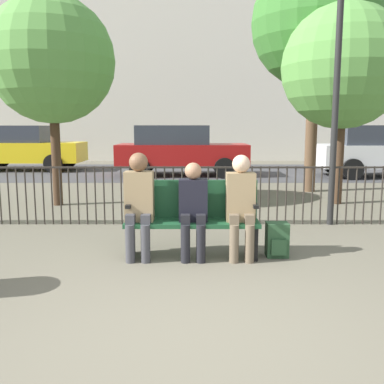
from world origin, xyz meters
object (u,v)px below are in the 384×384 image
(lamp_post, at_px, (338,52))
(parked_car_1, at_px, (22,147))
(seated_person_1, at_px, (193,205))
(backpack, at_px, (277,240))
(tree_2, at_px, (316,24))
(park_bench, at_px, (192,216))
(seated_person_2, at_px, (241,201))
(tree_1, at_px, (52,60))
(parked_car_2, at_px, (382,150))
(parked_car_0, at_px, (180,150))
(tree_0, at_px, (344,67))
(seated_person_0, at_px, (139,200))

(lamp_post, relative_size, parked_car_1, 0.99)
(seated_person_1, relative_size, lamp_post, 0.28)
(backpack, xyz_separation_m, tree_2, (1.85, 5.37, 3.74))
(park_bench, height_order, seated_person_2, seated_person_2)
(tree_1, relative_size, parked_car_2, 0.97)
(tree_1, distance_m, parked_car_0, 6.19)
(parked_car_1, bearing_deg, seated_person_1, -59.67)
(park_bench, bearing_deg, tree_0, 50.19)
(lamp_post, height_order, parked_car_0, lamp_post)
(seated_person_1, bearing_deg, tree_0, 51.32)
(seated_person_2, relative_size, parked_car_0, 0.30)
(backpack, distance_m, parked_car_2, 9.86)
(seated_person_1, relative_size, tree_2, 0.21)
(parked_car_0, distance_m, parked_car_1, 6.02)
(seated_person_2, distance_m, lamp_post, 3.18)
(backpack, bearing_deg, seated_person_1, -176.40)
(backpack, xyz_separation_m, parked_car_1, (-7.22, 10.53, 0.64))
(tree_0, xyz_separation_m, parked_car_1, (-9.18, 6.87, -1.90))
(tree_0, height_order, lamp_post, lamp_post)
(parked_car_0, xyz_separation_m, parked_car_1, (-5.79, 1.65, 0.00))
(lamp_post, xyz_separation_m, parked_car_2, (3.75, 6.75, -1.87))
(park_bench, xyz_separation_m, seated_person_0, (-0.63, -0.12, 0.22))
(park_bench, distance_m, parked_car_0, 8.83)
(seated_person_2, bearing_deg, seated_person_0, 179.94)
(backpack, height_order, tree_2, tree_2)
(tree_1, relative_size, parked_car_0, 0.97)
(seated_person_2, relative_size, tree_0, 0.31)
(park_bench, bearing_deg, seated_person_1, -84.14)
(backpack, bearing_deg, parked_car_0, 99.16)
(seated_person_0, height_order, lamp_post, lamp_post)
(seated_person_0, height_order, parked_car_1, parked_car_1)
(park_bench, distance_m, tree_1, 4.98)
(parked_car_0, bearing_deg, tree_0, -56.98)
(parked_car_0, height_order, parked_car_1, same)
(seated_person_1, relative_size, parked_car_2, 0.27)
(seated_person_2, bearing_deg, lamp_post, 47.36)
(seated_person_0, xyz_separation_m, seated_person_1, (0.64, -0.01, -0.07))
(tree_2, xyz_separation_m, parked_car_1, (-9.07, 5.16, -3.10))
(parked_car_0, bearing_deg, parked_car_1, 164.12)
(parked_car_0, bearing_deg, parked_car_2, -3.42)
(parked_car_1, distance_m, parked_car_2, 12.35)
(backpack, bearing_deg, tree_2, 71.00)
(seated_person_1, distance_m, backpack, 1.12)
(seated_person_0, bearing_deg, seated_person_1, -0.58)
(seated_person_2, height_order, tree_0, tree_0)
(seated_person_2, height_order, backpack, seated_person_2)
(seated_person_0, height_order, parked_car_2, parked_car_2)
(seated_person_0, height_order, parked_car_0, parked_car_0)
(seated_person_2, distance_m, parked_car_1, 12.57)
(seated_person_2, height_order, parked_car_1, parked_car_1)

